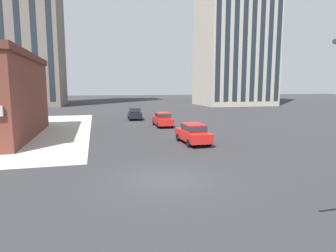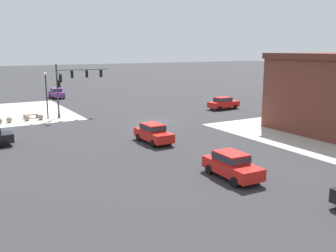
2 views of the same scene
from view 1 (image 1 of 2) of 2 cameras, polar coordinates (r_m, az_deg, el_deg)
The scene contains 4 objects.
ground_plane at distance 14.72m, azimuth -0.32°, elevation -10.68°, with size 320.00×320.00×0.00m, color #2D2D30.
car_main_southbound_near at distance 41.81m, azimuth -6.69°, elevation 2.56°, with size 2.07×4.49×1.68m.
car_main_southbound_far at distance 34.02m, azimuth -1.06°, elevation 1.43°, with size 1.97×4.44×1.68m.
car_cross_eastbound at distance 23.73m, azimuth 5.03°, elevation -1.34°, with size 1.98×4.45×1.68m.
Camera 1 is at (-3.37, -13.55, 4.65)m, focal length 30.46 mm.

